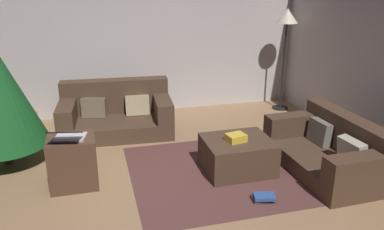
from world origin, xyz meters
TOP-DOWN VIEW (x-y plane):
  - ground_plane at (0.00, 0.00)m, footprint 6.40×6.40m
  - rear_partition at (0.00, 3.14)m, footprint 6.40×0.12m
  - couch_left at (-0.21, 2.25)m, footprint 1.70×1.04m
  - couch_right at (2.24, 0.31)m, footprint 0.93×1.60m
  - ottoman at (1.11, 0.57)m, footprint 0.81×0.69m
  - gift_box at (1.07, 0.54)m, footprint 0.25×0.22m
  - tv_remote at (1.03, 0.55)m, footprint 0.11×0.17m
  - side_table at (-0.82, 0.71)m, footprint 0.52×0.44m
  - laptop at (-0.83, 0.65)m, footprint 0.41×0.48m
  - book_stack at (1.12, -0.16)m, footprint 0.25×0.21m
  - corner_lamp at (2.74, 2.59)m, footprint 0.36×0.36m
  - area_rug at (1.11, 0.57)m, footprint 2.60×2.00m

SIDE VIEW (x-z plane):
  - ground_plane at x=0.00m, z-range 0.00..0.00m
  - area_rug at x=1.11m, z-range 0.00..0.01m
  - book_stack at x=1.12m, z-range 0.00..0.08m
  - ottoman at x=1.11m, z-range 0.00..0.41m
  - couch_right at x=2.24m, z-range -0.07..0.58m
  - couch_left at x=-0.21m, z-range -0.09..0.67m
  - side_table at x=-0.82m, z-range 0.00..0.58m
  - tv_remote at x=1.03m, z-range 0.41..0.43m
  - gift_box at x=1.07m, z-range 0.41..0.49m
  - laptop at x=-0.83m, z-range 0.55..0.74m
  - rear_partition at x=0.00m, z-range 0.00..2.60m
  - corner_lamp at x=2.74m, z-range 0.62..2.38m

